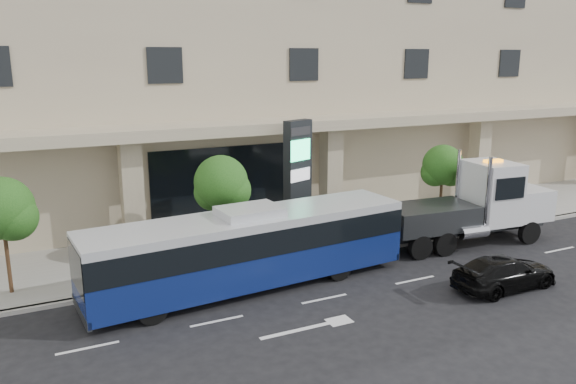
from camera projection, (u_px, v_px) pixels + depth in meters
The scene contains 11 objects.
ground at pixel (305, 284), 21.24m from camera, with size 120.00×120.00×0.00m, color black.
sidewalk at pixel (255, 244), 25.60m from camera, with size 120.00×6.00×0.15m, color gray.
curb at pixel (283, 265), 22.97m from camera, with size 120.00×0.30×0.15m, color gray.
convention_center at pixel (184, 28), 32.41m from camera, with size 60.00×17.60×20.00m.
tree_left at pixel (3, 213), 19.45m from camera, with size 2.27×2.20×4.22m.
tree_mid at pixel (222, 186), 22.79m from camera, with size 2.28×2.20×4.38m.
tree_right at pixel (443, 168), 27.68m from camera, with size 2.10×2.00×4.04m.
city_bus at pixel (250, 247), 20.58m from camera, with size 12.36×3.50×3.09m.
tow_truck at pixel (475, 206), 25.56m from camera, with size 9.31×2.97×4.22m.
black_sedan at pixel (504, 272), 20.72m from camera, with size 1.73×4.26×1.24m, color black.
signage_pylon at pixel (298, 181), 25.12m from camera, with size 1.46×0.95×5.54m.
Camera 1 is at (-9.17, -17.59, 8.36)m, focal length 35.00 mm.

